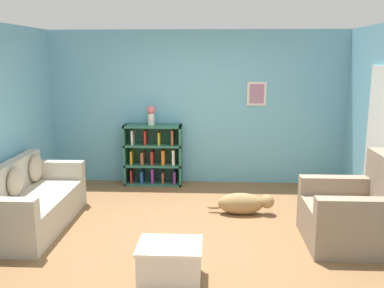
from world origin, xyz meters
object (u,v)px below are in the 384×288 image
(couch, at_px, (29,203))
(dog, at_px, (244,203))
(bookshelf, at_px, (154,156))
(coffee_table, at_px, (170,261))
(vase, at_px, (151,114))
(recliner_chair, at_px, (355,214))

(couch, distance_m, dog, 2.86)
(dog, bearing_deg, bookshelf, 136.44)
(bookshelf, xyz_separation_m, coffee_table, (0.59, -3.23, -0.29))
(vase, bearing_deg, couch, -124.50)
(couch, distance_m, bookshelf, 2.38)
(recliner_chair, relative_size, dog, 1.13)
(dog, bearing_deg, coffee_table, -114.68)
(recliner_chair, distance_m, vase, 3.61)
(dog, bearing_deg, vase, 137.43)
(recliner_chair, relative_size, coffee_table, 1.69)
(recliner_chair, height_order, coffee_table, recliner_chair)
(couch, height_order, recliner_chair, recliner_chair)
(couch, relative_size, vase, 5.63)
(coffee_table, bearing_deg, couch, 146.71)
(coffee_table, xyz_separation_m, vase, (-0.62, 3.21, 1.01))
(couch, height_order, coffee_table, couch)
(recliner_chair, xyz_separation_m, vase, (-2.70, 2.24, 0.86))
(couch, height_order, vase, vase)
(couch, distance_m, recliner_chair, 4.04)
(bookshelf, relative_size, coffee_table, 1.65)
(couch, relative_size, recliner_chair, 1.75)
(couch, xyz_separation_m, recliner_chair, (4.03, -0.31, 0.05))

